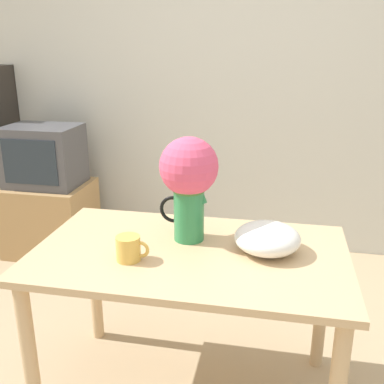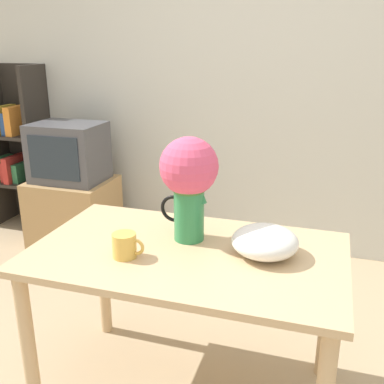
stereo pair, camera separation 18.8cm
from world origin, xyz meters
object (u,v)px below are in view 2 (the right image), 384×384
at_px(flower_vase, 189,177).
at_px(coffee_mug, 125,245).
at_px(white_bowl, 265,241).
at_px(tv_set, 69,152).

distance_m(flower_vase, coffee_mug, 0.38).
xyz_separation_m(white_bowl, tv_set, (-1.65, 1.21, -0.03)).
height_order(coffee_mug, tv_set, tv_set).
bearing_deg(tv_set, white_bowl, -36.23).
distance_m(flower_vase, white_bowl, 0.41).
bearing_deg(white_bowl, tv_set, 143.77).
xyz_separation_m(flower_vase, white_bowl, (0.34, -0.06, -0.22)).
xyz_separation_m(coffee_mug, white_bowl, (0.52, 0.18, 0.01)).
bearing_deg(coffee_mug, white_bowl, 18.93).
height_order(coffee_mug, white_bowl, white_bowl).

